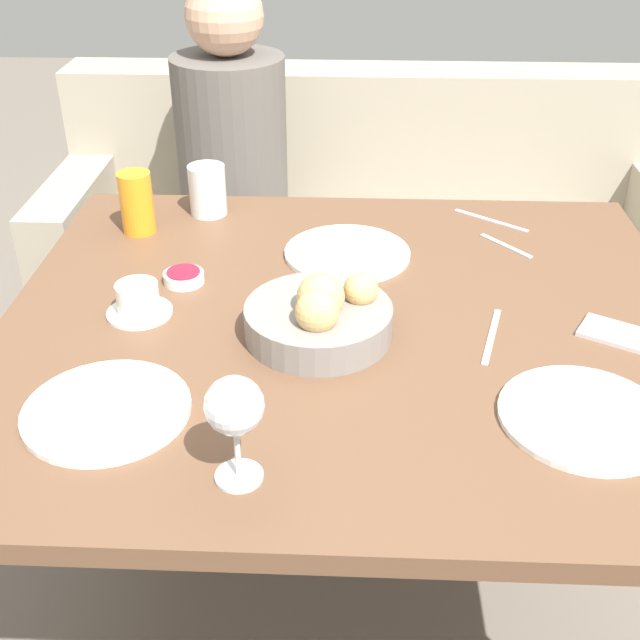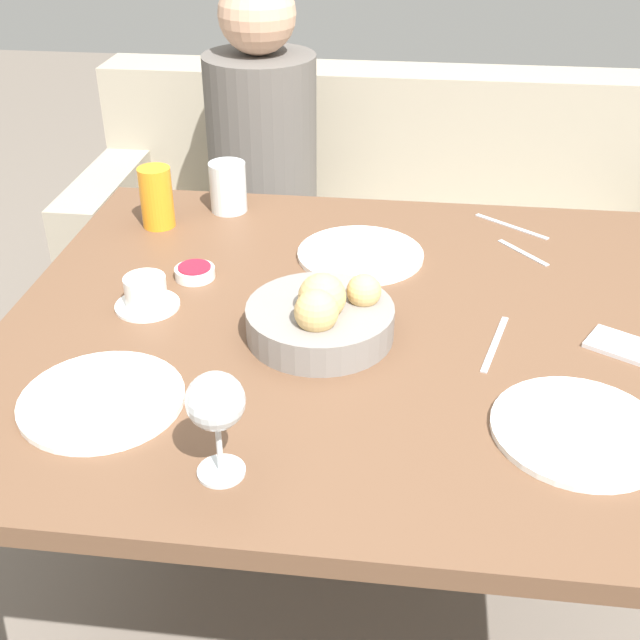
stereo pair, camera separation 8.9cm
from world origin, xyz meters
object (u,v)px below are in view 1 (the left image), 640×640
Objects in this scene: jam_bowl_berry at (185,277)px; knife_silver at (493,336)px; cell_phone at (629,337)px; plate_far_center at (349,253)px; bread_basket at (322,316)px; couch at (368,265)px; spoon_coffee at (507,246)px; wine_glass at (237,409)px; juice_glass at (138,203)px; coffee_cup at (140,300)px; water_tumbler at (209,190)px; seated_person at (238,225)px; plate_near_left at (109,410)px; plate_near_right at (587,417)px; fork_silver at (492,220)px.

jam_bowl_berry is 0.57m from knife_silver.
jam_bowl_berry is at bearing 168.22° from cell_phone.
bread_basket is at bearing -97.69° from plate_far_center.
couch reaches higher than spoon_coffee.
couch is 1.23m from knife_silver.
wine_glass is (-0.19, -1.48, 0.57)m from couch.
knife_silver is (0.68, -0.38, -0.06)m from juice_glass.
knife_silver is (0.24, -0.29, -0.00)m from plate_far_center.
coffee_cup is (-0.36, -0.24, 0.02)m from plate_far_center.
couch is 1.60m from wine_glass.
plate_far_center is 1.60× the size of wine_glass.
wine_glass is at bearing -60.88° from coffee_cup.
wine_glass reaches higher than water_tumbler.
bread_basket reaches higher than plate_far_center.
couch is 10.83× the size of knife_silver.
water_tumbler is at bearing 118.47° from bread_basket.
knife_silver is (0.55, -0.16, -0.01)m from jam_bowl_berry.
seated_person reaches higher than water_tumbler.
jam_bowl_berry is at bearing -88.44° from seated_person.
knife_silver is (0.59, 0.23, -0.00)m from plate_near_left.
bread_basket is (0.28, -0.98, 0.29)m from seated_person.
plate_near_right is 0.24m from knife_silver.
bread_basket is 0.32m from jam_bowl_berry.
plate_far_center is (-0.06, -0.83, 0.46)m from couch.
coffee_cup is at bearing 175.18° from knife_silver.
couch is at bearing 21.89° from seated_person.
plate_near_right is at bearing -27.89° from bread_basket.
plate_far_center is at bearing 22.34° from jam_bowl_berry.
bread_basket is 3.25× the size of jam_bowl_berry.
juice_glass reaches higher than knife_silver.
fork_silver is at bearing 26.28° from jam_bowl_berry.
jam_bowl_berry is at bearing 149.62° from plate_near_right.
plate_far_center is at bearing -150.09° from fork_silver.
plate_far_center is 0.36m from water_tumbler.
wine_glass is 1.06× the size of fork_silver.
wine_glass is 0.94m from fork_silver.
cell_phone is at bearing -66.59° from spoon_coffee.
seated_person is at bearing 106.17° from bread_basket.
coffee_cup is at bearing 93.61° from plate_near_left.
fork_silver is at bearing 46.97° from plate_near_left.
seated_person is at bearing 91.56° from jam_bowl_berry.
water_tumbler is 1.01× the size of spoon_coffee.
water_tumbler is at bearing 178.73° from fork_silver.
plate_near_left is 1.41× the size of knife_silver.
plate_near_right is (0.29, -1.34, 0.46)m from couch.
wine_glass is at bearing -149.04° from cell_phone.
jam_bowl_berry is (-0.30, -0.12, 0.01)m from plate_far_center.
seated_person is 0.80m from plate_far_center.
jam_bowl_berry is at bearing -153.72° from fork_silver.
plate_far_center is at bearing 130.28° from knife_silver.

